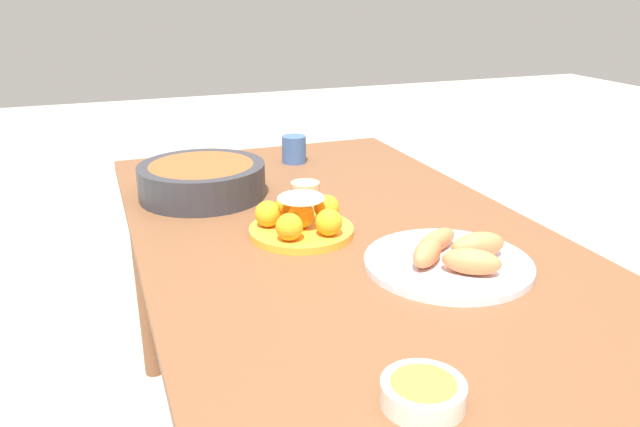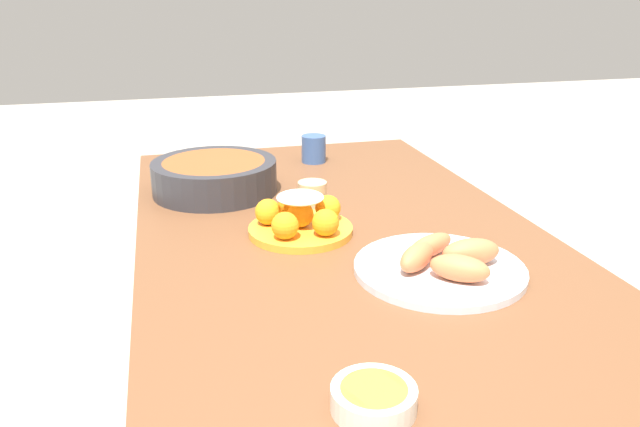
{
  "view_description": "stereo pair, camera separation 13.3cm",
  "coord_description": "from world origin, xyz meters",
  "px_view_note": "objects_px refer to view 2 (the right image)",
  "views": [
    {
      "loc": [
        -1.17,
        0.48,
        1.23
      ],
      "look_at": [
        -0.0,
        0.04,
        0.77
      ],
      "focal_mm": 35.0,
      "sensor_mm": 36.0,
      "label": 1
    },
    {
      "loc": [
        -1.21,
        0.35,
        1.23
      ],
      "look_at": [
        -0.0,
        0.04,
        0.77
      ],
      "focal_mm": 35.0,
      "sensor_mm": 36.0,
      "label": 2
    }
  ],
  "objects_px": {
    "serving_bowl": "(215,176)",
    "sauce_bowl": "(374,398)",
    "cup_near": "(314,149)",
    "dining_table": "(339,266)",
    "seafood_platter": "(443,264)",
    "cake_plate": "(300,219)",
    "cup_far": "(312,194)"
  },
  "relations": [
    {
      "from": "dining_table",
      "to": "seafood_platter",
      "type": "bearing_deg",
      "value": -154.99
    },
    {
      "from": "sauce_bowl",
      "to": "cup_near",
      "type": "distance_m",
      "value": 1.15
    },
    {
      "from": "cake_plate",
      "to": "cup_near",
      "type": "distance_m",
      "value": 0.56
    },
    {
      "from": "sauce_bowl",
      "to": "cup_far",
      "type": "distance_m",
      "value": 0.76
    },
    {
      "from": "serving_bowl",
      "to": "seafood_platter",
      "type": "distance_m",
      "value": 0.68
    },
    {
      "from": "seafood_platter",
      "to": "serving_bowl",
      "type": "bearing_deg",
      "value": 31.98
    },
    {
      "from": "sauce_bowl",
      "to": "cup_near",
      "type": "xyz_separation_m",
      "value": [
        1.13,
        -0.2,
        0.02
      ]
    },
    {
      "from": "dining_table",
      "to": "cup_near",
      "type": "xyz_separation_m",
      "value": [
        0.53,
        -0.07,
        0.13
      ]
    },
    {
      "from": "serving_bowl",
      "to": "sauce_bowl",
      "type": "height_order",
      "value": "serving_bowl"
    },
    {
      "from": "cake_plate",
      "to": "serving_bowl",
      "type": "relative_size",
      "value": 0.71
    },
    {
      "from": "serving_bowl",
      "to": "sauce_bowl",
      "type": "relative_size",
      "value": 2.86
    },
    {
      "from": "dining_table",
      "to": "serving_bowl",
      "type": "distance_m",
      "value": 0.42
    },
    {
      "from": "dining_table",
      "to": "serving_bowl",
      "type": "bearing_deg",
      "value": 37.09
    },
    {
      "from": "dining_table",
      "to": "seafood_platter",
      "type": "relative_size",
      "value": 4.63
    },
    {
      "from": "dining_table",
      "to": "sauce_bowl",
      "type": "height_order",
      "value": "sauce_bowl"
    },
    {
      "from": "dining_table",
      "to": "cake_plate",
      "type": "height_order",
      "value": "cake_plate"
    },
    {
      "from": "dining_table",
      "to": "cake_plate",
      "type": "distance_m",
      "value": 0.15
    },
    {
      "from": "dining_table",
      "to": "serving_bowl",
      "type": "xyz_separation_m",
      "value": [
        0.31,
        0.24,
        0.14
      ]
    },
    {
      "from": "sauce_bowl",
      "to": "cake_plate",
      "type": "bearing_deg",
      "value": -3.71
    },
    {
      "from": "serving_bowl",
      "to": "sauce_bowl",
      "type": "bearing_deg",
      "value": -173.11
    },
    {
      "from": "serving_bowl",
      "to": "sauce_bowl",
      "type": "distance_m",
      "value": 0.92
    },
    {
      "from": "cake_plate",
      "to": "cup_near",
      "type": "height_order",
      "value": "cake_plate"
    },
    {
      "from": "cake_plate",
      "to": "seafood_platter",
      "type": "height_order",
      "value": "cake_plate"
    },
    {
      "from": "cake_plate",
      "to": "seafood_platter",
      "type": "relative_size",
      "value": 0.7
    },
    {
      "from": "serving_bowl",
      "to": "seafood_platter",
      "type": "bearing_deg",
      "value": -148.02
    },
    {
      "from": "seafood_platter",
      "to": "cup_far",
      "type": "height_order",
      "value": "seafood_platter"
    },
    {
      "from": "serving_bowl",
      "to": "cup_near",
      "type": "xyz_separation_m",
      "value": [
        0.22,
        -0.31,
        -0.0
      ]
    },
    {
      "from": "cup_far",
      "to": "cup_near",
      "type": "bearing_deg",
      "value": -14.27
    },
    {
      "from": "serving_bowl",
      "to": "cup_far",
      "type": "xyz_separation_m",
      "value": [
        -0.16,
        -0.21,
        -0.01
      ]
    },
    {
      "from": "cup_near",
      "to": "cup_far",
      "type": "xyz_separation_m",
      "value": [
        -0.38,
        0.1,
        -0.01
      ]
    },
    {
      "from": "seafood_platter",
      "to": "dining_table",
      "type": "bearing_deg",
      "value": 25.01
    },
    {
      "from": "cake_plate",
      "to": "cup_near",
      "type": "relative_size",
      "value": 2.79
    }
  ]
}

